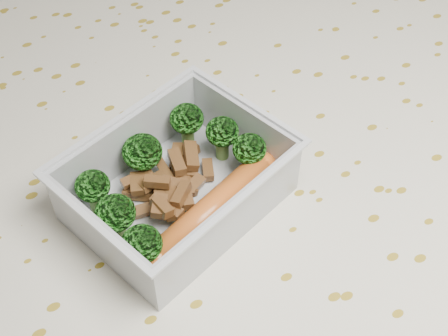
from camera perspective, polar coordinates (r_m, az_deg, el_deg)
dining_table at (r=0.57m, az=0.63°, el=-7.22°), size 1.40×0.90×0.75m
tablecloth at (r=0.53m, az=0.67°, el=-4.20°), size 1.46×0.96×0.19m
lunch_container at (r=0.47m, az=-4.21°, el=-1.83°), size 0.19×0.17×0.06m
broccoli_florets at (r=0.47m, az=-5.62°, el=-0.32°), size 0.15×0.12×0.04m
meat_pile at (r=0.48m, az=-4.79°, el=-1.38°), size 0.08×0.08×0.03m
sausage at (r=0.46m, az=-1.05°, el=-3.90°), size 0.13×0.06×0.02m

